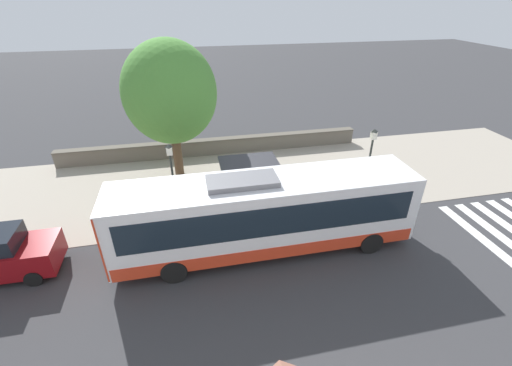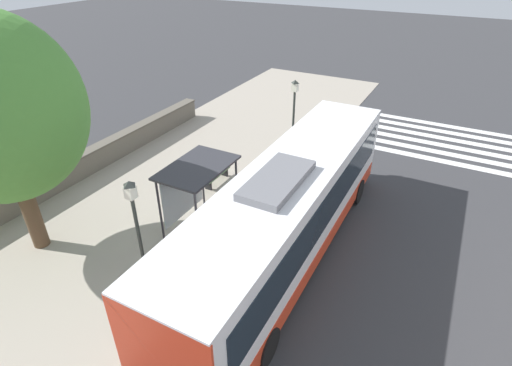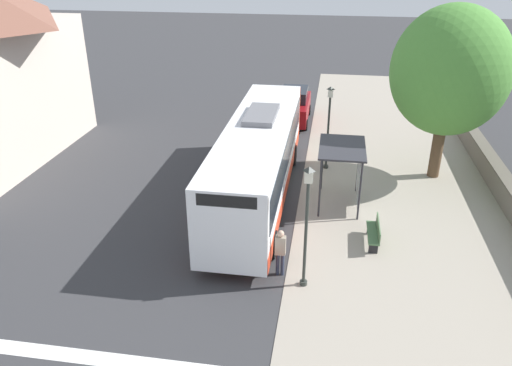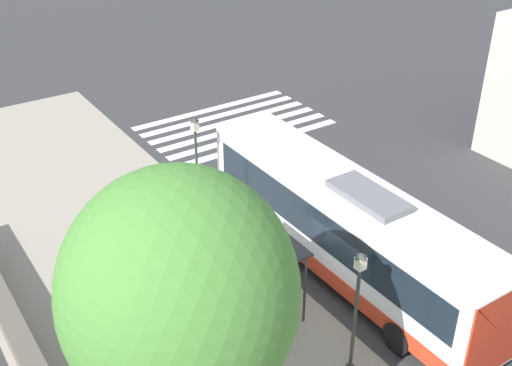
{
  "view_description": "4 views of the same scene",
  "coord_description": "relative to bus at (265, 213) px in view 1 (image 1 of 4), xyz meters",
  "views": [
    {
      "loc": [
        12.98,
        -1.66,
        9.79
      ],
      "look_at": [
        -0.57,
        1.21,
        1.95
      ],
      "focal_mm": 24.0,
      "sensor_mm": 36.0,
      "label": 1
    },
    {
      "loc": [
        5.68,
        -8.46,
        9.05
      ],
      "look_at": [
        -0.54,
        3.24,
        1.07
      ],
      "focal_mm": 28.0,
      "sensor_mm": 36.0,
      "label": 2
    },
    {
      "loc": [
        -1.13,
        19.94,
        9.9
      ],
      "look_at": [
        1.54,
        3.02,
        1.64
      ],
      "focal_mm": 35.0,
      "sensor_mm": 36.0,
      "label": 3
    },
    {
      "loc": [
        -10.47,
        -11.92,
        13.58
      ],
      "look_at": [
        0.51,
        4.55,
        2.21
      ],
      "focal_mm": 45.0,
      "sensor_mm": 36.0,
      "label": 4
    }
  ],
  "objects": [
    {
      "name": "bench",
      "position": [
        -4.71,
        2.93,
        -1.37
      ],
      "size": [
        0.4,
        1.65,
        0.88
      ],
      "color": "#4C7247",
      "rests_on": "ground"
    },
    {
      "name": "shade_tree",
      "position": [
        -7.78,
        -3.48,
        3.1
      ],
      "size": [
        5.07,
        5.07,
        7.75
      ],
      "color": "brown",
      "rests_on": "ground"
    },
    {
      "name": "street_lamp_far",
      "position": [
        -2.36,
        5.78,
        0.63
      ],
      "size": [
        0.28,
        0.28,
        4.15
      ],
      "color": "#2D332D",
      "rests_on": "ground"
    },
    {
      "name": "bus_shelter",
      "position": [
        -3.57,
        -0.02,
        0.3
      ],
      "size": [
        1.84,
        2.82,
        2.57
      ],
      "color": "#2D2D33",
      "rests_on": "ground"
    },
    {
      "name": "stone_wall",
      "position": [
        -10.31,
        -1.09,
        -1.3
      ],
      "size": [
        0.6,
        20.0,
        1.07
      ],
      "color": "#6B6356",
      "rests_on": "ground"
    },
    {
      "name": "sidewalk_plaza",
      "position": [
        -6.26,
        -1.09,
        -1.83
      ],
      "size": [
        9.0,
        44.0,
        0.02
      ],
      "color": "#9E9384",
      "rests_on": "ground"
    },
    {
      "name": "street_lamp_near",
      "position": [
        -2.78,
        -3.61,
        0.57
      ],
      "size": [
        0.28,
        0.28,
        4.05
      ],
      "color": "#2D332D",
      "rests_on": "ground"
    },
    {
      "name": "ground_plane",
      "position": [
        -1.76,
        -1.09,
        -1.84
      ],
      "size": [
        120.0,
        120.0,
        0.0
      ],
      "primitive_type": "plane",
      "color": "#353538",
      "rests_on": "ground"
    },
    {
      "name": "bus",
      "position": [
        0.0,
        0.0,
        0.0
      ],
      "size": [
        2.6,
        12.33,
        3.56
      ],
      "color": "white",
      "rests_on": "ground"
    },
    {
      "name": "pedestrian",
      "position": [
        -1.55,
        5.32,
        -0.86
      ],
      "size": [
        0.34,
        0.22,
        1.68
      ],
      "color": "#2D3347",
      "rests_on": "ground"
    }
  ]
}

